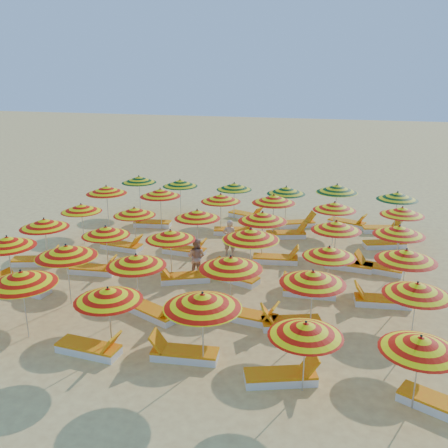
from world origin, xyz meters
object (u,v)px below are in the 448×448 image
Objects in this scene: lounger_3 at (282,376)px; lounger_25 at (297,223)px; umbrella_2 at (108,294)px; umbrella_31 at (180,183)px; lounger_2 at (183,353)px; umbrella_3 at (202,301)px; lounger_14 at (381,300)px; lounger_5 at (24,288)px; lounger_8 at (290,323)px; umbrella_13 at (106,231)px; umbrella_35 at (397,196)px; umbrella_32 at (234,186)px; umbrella_14 at (170,235)px; umbrella_24 at (106,190)px; umbrella_18 at (81,208)px; umbrella_29 at (402,211)px; umbrella_1 at (21,278)px; lounger_6 at (154,312)px; lounger_13 at (308,291)px; lounger_17 at (276,259)px; lounger_24 at (246,215)px; umbrella_28 at (335,206)px; lounger_22 at (287,234)px; lounger_12 at (234,277)px; beachgoer_a at (230,238)px; umbrella_10 at (313,277)px; lounger_19 at (377,268)px; umbrella_25 at (160,193)px; beachgoer_b at (196,257)px; lounger_7 at (250,316)px; umbrella_21 at (263,217)px; lounger_9 at (37,261)px; umbrella_19 at (134,212)px; lounger_11 at (184,277)px; umbrella_15 at (251,234)px; umbrella_7 at (66,251)px; umbrella_22 at (336,226)px; lounger_27 at (382,229)px; lounger_4 at (441,405)px; lounger_26 at (348,223)px; umbrella_26 at (221,198)px; umbrella_9 at (231,263)px; umbrella_33 at (286,190)px; umbrella_8 at (136,260)px; umbrella_30 at (139,179)px; lounger_18 at (348,265)px; umbrella_27 at (274,199)px; umbrella_16 at (329,252)px.

lounger_25 is at bearing 75.92° from lounger_3.
umbrella_31 is (-2.71, 12.66, 0.00)m from umbrella_2.
umbrella_3 is at bearing 157.68° from lounger_2.
lounger_5 is at bearing 3.70° from lounger_14.
umbrella_31 is 12.45m from lounger_8.
umbrella_13 is 1.00× the size of umbrella_35.
umbrella_14 is at bearing -92.09° from umbrella_32.
umbrella_14 is 0.74× the size of umbrella_24.
lounger_25 is at bearing -103.87° from lounger_8.
umbrella_18 is 0.91× the size of umbrella_29.
lounger_6 is at bearing 34.42° from umbrella_1.
umbrella_2 is 1.31× the size of lounger_13.
lounger_14 and lounger_17 have the same top height.
lounger_24 is at bearing 176.73° from umbrella_35.
umbrella_28 is 10.54m from lounger_2.
lounger_22 is at bearing 96.39° from lounger_6.
umbrella_28 is at bearing -18.23° from umbrella_31.
lounger_12 is (4.56, 5.21, -1.63)m from umbrella_1.
umbrella_18 is 6.39m from beachgoer_a.
lounger_12 and lounger_17 have the same top height.
umbrella_35 is (2.60, 2.36, 0.04)m from umbrella_28.
lounger_19 is at bearing 69.57° from umbrella_10.
umbrella_25 reaches higher than beachgoer_b.
umbrella_25 is 1.37× the size of lounger_7.
umbrella_21 is 0.98× the size of umbrella_25.
umbrella_14 reaches higher than lounger_9.
lounger_14 is at bearing 50.22° from umbrella_10.
umbrella_19 is 1.00× the size of lounger_11.
umbrella_7 is at bearing -150.02° from umbrella_15.
beachgoer_b is at bearing -157.98° from umbrella_22.
lounger_17 is 0.99× the size of lounger_27.
lounger_2 is (1.92, 0.16, -1.49)m from umbrella_2.
lounger_4 is 1.00× the size of lounger_26.
umbrella_26 is 9.12m from lounger_5.
lounger_5 and lounger_25 have the same top height.
lounger_24 is at bearing 116.82° from lounger_22.
umbrella_35 is at bearing 45.17° from umbrella_7.
umbrella_19 is 1.28× the size of beachgoer_b.
umbrella_9 is at bearing 176.23° from lounger_4.
lounger_11 is (5.59, -5.10, -1.62)m from umbrella_24.
umbrella_33 is 2.60m from lounger_24.
umbrella_32 is at bearing 115.75° from lounger_6.
umbrella_33 is 10.07m from lounger_8.
umbrella_2 is at bearing -102.32° from umbrella_33.
umbrella_8 is at bearing -72.62° from umbrella_25.
umbrella_25 is 11.15m from lounger_2.
umbrella_30 is 12.26m from lounger_27.
lounger_18 is at bearing -17.52° from umbrella_25.
umbrella_27 is at bearing 102.78° from lounger_7.
umbrella_16 is at bearing 42.53° from umbrella_2.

